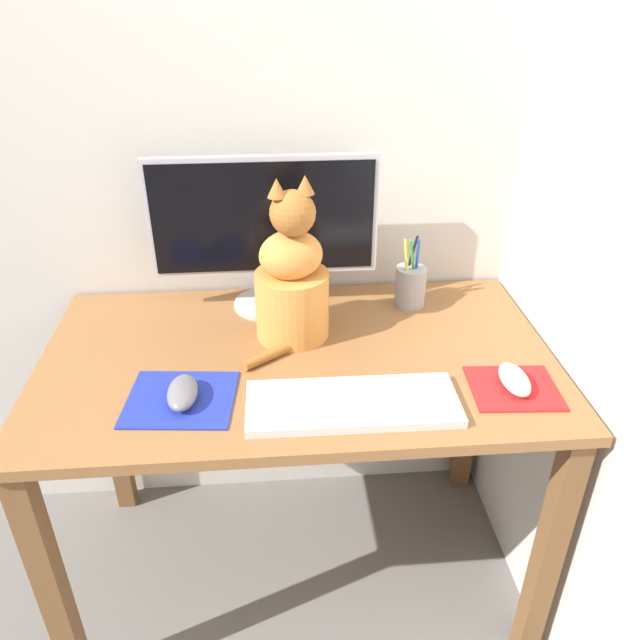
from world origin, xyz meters
name	(u,v)px	position (x,y,z in m)	size (l,w,h in m)	color
ground_plane	(302,566)	(0.00, 0.00, 0.00)	(12.00, 12.00, 0.00)	slate
wall_back	(285,73)	(0.00, 0.36, 1.25)	(7.00, 0.04, 2.50)	beige
wall_side_right	(612,99)	(0.60, 0.00, 1.25)	(0.04, 7.00, 2.50)	beige
desk	(298,393)	(0.00, 0.00, 0.60)	(1.14, 0.66, 0.71)	brown
monitor	(264,226)	(-0.06, 0.23, 0.93)	(0.54, 0.17, 0.38)	#B2B2B7
keyboard	(353,403)	(0.10, -0.20, 0.72)	(0.42, 0.16, 0.02)	silver
mousepad_left	(181,399)	(-0.24, -0.15, 0.71)	(0.23, 0.21, 0.00)	#1E2D9E
mousepad_right	(513,388)	(0.44, -0.17, 0.71)	(0.19, 0.17, 0.00)	red
computer_mouse_left	(182,393)	(-0.23, -0.15, 0.74)	(0.06, 0.11, 0.04)	slate
computer_mouse_right	(515,379)	(0.44, -0.16, 0.73)	(0.06, 0.11, 0.03)	white
cat	(292,280)	(-0.01, 0.08, 0.85)	(0.22, 0.26, 0.38)	#D6893D
pen_cup	(410,285)	(0.30, 0.21, 0.77)	(0.08, 0.08, 0.18)	#99999E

